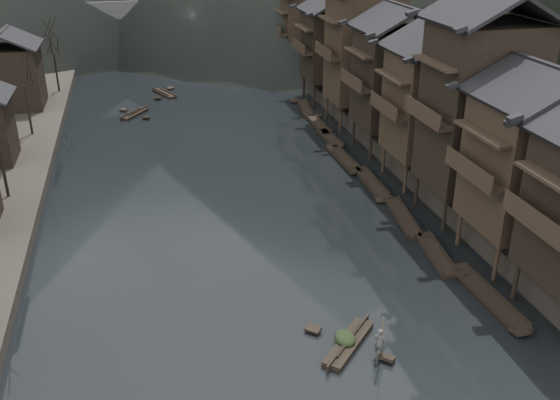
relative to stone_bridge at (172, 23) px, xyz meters
name	(u,v)px	position (x,y,z in m)	size (l,w,h in m)	color
water	(265,280)	(0.00, -72.00, -5.11)	(300.00, 300.00, 0.00)	black
right_bank	(460,83)	(35.00, -32.00, -4.21)	(40.00, 200.00, 1.80)	#2D2823
stilt_houses	(406,63)	(17.28, -52.99, 3.85)	(9.00, 67.60, 16.98)	black
bare_trees	(21,99)	(-17.00, -46.63, 1.00)	(3.57, 74.74, 7.14)	black
moored_sampans	(362,171)	(12.21, -56.49, -4.91)	(2.67, 49.16, 0.47)	black
midriver_boats	(182,79)	(-0.39, -18.02, -4.91)	(14.68, 36.24, 0.44)	black
stone_bridge	(172,23)	(0.00, 0.00, 0.00)	(40.00, 6.00, 9.00)	#4C4C4F
hero_sampan	(349,343)	(2.98, -79.58, -4.91)	(4.08, 4.29, 0.44)	black
cargo_heap	(345,333)	(2.82, -79.41, -4.34)	(1.11, 1.46, 0.67)	black
boatman	(380,338)	(4.18, -80.87, -3.85)	(0.60, 0.39, 1.64)	#525254
bamboo_pole	(387,293)	(4.38, -80.87, -1.11)	(0.06, 0.06, 4.34)	#8C7A51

